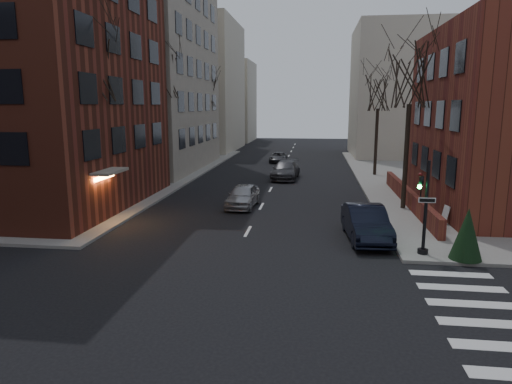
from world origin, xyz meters
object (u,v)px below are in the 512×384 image
car_lane_silver (243,196)px  car_lane_gray (286,170)px  streetlamp_near (157,135)px  traffic_signal (424,213)px  sandwich_board (449,215)px  car_lane_far (278,157)px  evergreen_shrub (467,234)px  tree_left_c (206,90)px  tree_right_b (379,91)px  tree_left_b (164,73)px  tree_left_a (94,66)px  streetlamp_far (216,124)px  parked_sedan (366,223)px  tree_right_a (411,77)px

car_lane_silver → car_lane_gray: (1.95, 11.66, 0.05)m
streetlamp_near → car_lane_gray: streetlamp_near is taller
traffic_signal → sandwich_board: traffic_signal is taller
car_lane_gray → car_lane_far: size_ratio=1.31×
car_lane_silver → evergreen_shrub: 14.12m
tree_left_c → tree_right_b: size_ratio=1.06×
tree_left_b → tree_right_b: (17.60, 6.00, -1.33)m
tree_left_c → evergreen_shrub: 37.10m
streetlamp_near → car_lane_gray: bearing=39.2°
tree_left_b → sandwich_board: (19.30, -11.66, -8.27)m
evergreen_shrub → traffic_signal: bearing=163.2°
tree_left_c → evergreen_shrub: (18.37, -31.50, -6.80)m
sandwich_board → tree_left_a: bearing=168.8°
tree_left_c → car_lane_gray: (9.60, -10.67, -7.26)m
car_lane_gray → evergreen_shrub: bearing=-63.3°
tree_right_b → streetlamp_far: 20.01m
streetlamp_near → parked_sedan: streetlamp_near is taller
tree_left_b → tree_right_b: size_ratio=1.18×
tree_right_b → tree_right_a: bearing=-90.0°
car_lane_silver → car_lane_gray: size_ratio=0.79×
tree_left_b → parked_sedan: size_ratio=2.16×
tree_left_c → parked_sedan: tree_left_c is taller
tree_left_a → streetlamp_far: (0.60, 28.00, -4.23)m
car_lane_gray → car_lane_silver: bearing=-95.6°
tree_right_a → car_lane_gray: tree_right_a is taller
streetlamp_near → sandwich_board: bearing=-22.3°
tree_right_b → sandwich_board: 19.05m
tree_left_c → car_lane_silver: size_ratio=2.30×
tree_right_a → car_lane_far: size_ratio=2.40×
streetlamp_far → parked_sedan: (14.04, -30.72, -3.41)m
tree_left_a → sandwich_board: 20.83m
tree_left_a → tree_left_b: size_ratio=0.95×
streetlamp_far → car_lane_silver: bearing=-73.8°
tree_right_b → streetlamp_far: size_ratio=1.46×
streetlamp_far → car_lane_far: bearing=-5.9°
tree_left_a → streetlamp_far: 28.32m
tree_left_b → car_lane_far: bearing=62.3°
car_lane_silver → car_lane_gray: bearing=84.1°
tree_left_a → evergreen_shrub: size_ratio=4.78×
tree_left_b → sandwich_board: 24.02m
tree_left_c → car_lane_silver: tree_left_c is taller
tree_right_a → streetlamp_near: 17.87m
parked_sedan → evergreen_shrub: size_ratio=2.33×
parked_sedan → sandwich_board: 5.58m
tree_right_a → car_lane_far: tree_right_a is taller
tree_left_b → car_lane_far: 19.13m
tree_left_b → tree_left_a: bearing=-90.0°
tree_right_b → streetlamp_near: bearing=-149.5°
tree_left_b → evergreen_shrub: bearing=-43.6°
car_lane_far → traffic_signal: bearing=-74.8°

